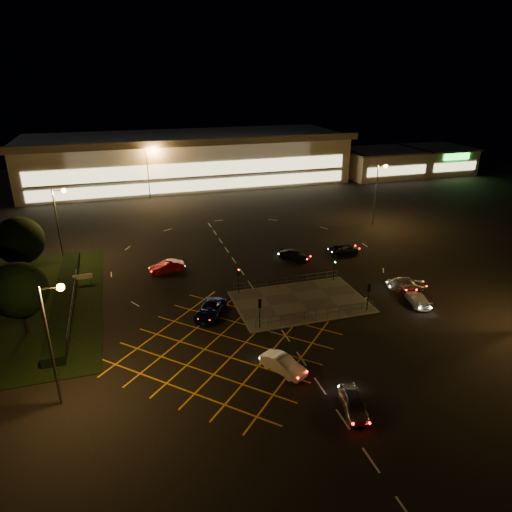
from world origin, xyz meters
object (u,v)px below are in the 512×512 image
object	(u,v)px
car_queue_white	(283,364)
car_circ_red	(167,267)
car_east_grey	(344,249)
car_right_silver	(407,283)
signal_se	(369,291)
car_near_silver	(354,403)
car_left_blue	(210,310)
signal_nw	(239,275)
car_approach_white	(418,299)
signal_sw	(260,308)
signal_ne	(335,263)
car_far_dkgrey	(294,255)

from	to	relation	value
car_queue_white	car_circ_red	size ratio (longest dim) A/B	0.96
car_circ_red	car_east_grey	world-z (taller)	car_circ_red
car_circ_red	car_queue_white	bearing A→B (deg)	8.56
car_east_grey	car_right_silver	bearing A→B (deg)	-172.56
signal_se	car_near_silver	xyz separation A→B (m)	(-8.87, -13.44, -1.66)
car_left_blue	signal_se	bearing A→B (deg)	15.42
signal_nw	car_approach_white	bearing A→B (deg)	-24.30
car_left_blue	car_right_silver	distance (m)	23.34
signal_nw	signal_sw	bearing A→B (deg)	-90.00
signal_ne	car_right_silver	world-z (taller)	signal_ne
signal_se	car_queue_white	size ratio (longest dim) A/B	0.74
car_approach_white	car_right_silver	bearing A→B (deg)	-90.40
signal_se	signal_nw	size ratio (longest dim) A/B	1.00
signal_sw	car_east_grey	bearing A→B (deg)	-137.70
signal_nw	car_near_silver	world-z (taller)	signal_nw
car_queue_white	car_east_grey	distance (m)	29.16
signal_ne	car_right_silver	bearing A→B (deg)	-32.99
signal_se	signal_nw	bearing A→B (deg)	-33.65
signal_nw	car_queue_white	size ratio (longest dim) A/B	0.74
car_near_silver	car_east_grey	world-z (taller)	car_near_silver
signal_sw	car_far_dkgrey	xyz separation A→B (m)	(9.94, 15.72, -1.73)
car_far_dkgrey	signal_sw	bearing A→B (deg)	-166.49
signal_ne	car_far_dkgrey	xyz separation A→B (m)	(-2.06, 7.74, -1.73)
car_far_dkgrey	car_circ_red	bearing A→B (deg)	132.59
car_east_grey	signal_sw	bearing A→B (deg)	132.18
car_near_silver	car_left_blue	xyz separation A→B (m)	(-7.31, 17.35, 0.01)
car_queue_white	car_far_dkgrey	xyz separation A→B (m)	(10.16, 22.98, -0.07)
car_right_silver	car_approach_white	bearing A→B (deg)	-178.24
car_queue_white	car_far_dkgrey	bearing A→B (deg)	36.64
signal_ne	signal_nw	bearing A→B (deg)	180.00
car_far_dkgrey	signal_se	bearing A→B (deg)	-126.72
car_near_silver	car_far_dkgrey	size ratio (longest dim) A/B	0.95
signal_ne	car_approach_white	xyz separation A→B (m)	(6.17, -8.20, -1.76)
car_queue_white	signal_se	bearing A→B (deg)	1.18
car_near_silver	car_approach_white	world-z (taller)	car_near_silver
signal_sw	car_approach_white	distance (m)	18.26
signal_sw	signal_se	distance (m)	12.00
car_queue_white	car_east_grey	bearing A→B (deg)	23.10
signal_sw	car_approach_white	xyz separation A→B (m)	(18.17, -0.22, -1.76)
car_queue_white	signal_ne	bearing A→B (deg)	21.76
signal_ne	car_circ_red	size ratio (longest dim) A/B	0.71
signal_ne	car_queue_white	size ratio (longest dim) A/B	0.74
car_far_dkgrey	car_approach_white	distance (m)	17.94
car_far_dkgrey	car_east_grey	distance (m)	7.55
car_east_grey	car_near_silver	bearing A→B (deg)	153.81
signal_ne	car_near_silver	xyz separation A→B (m)	(-8.87, -21.43, -1.66)
car_right_silver	car_circ_red	world-z (taller)	car_right_silver
signal_nw	car_approach_white	distance (m)	20.02
car_right_silver	car_east_grey	bearing A→B (deg)	24.80
car_far_dkgrey	car_right_silver	xyz separation A→B (m)	(9.22, -12.38, 0.13)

